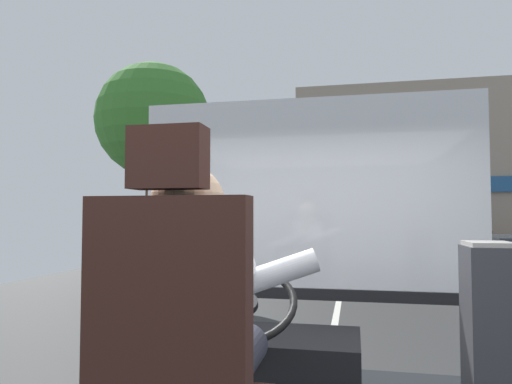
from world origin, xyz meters
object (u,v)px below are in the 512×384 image
at_px(steering_console, 262,366).
at_px(fare_box, 492,352).
at_px(bus_driver, 194,316).
at_px(parked_car_black, 445,239).
at_px(driver_seat, 180,383).
at_px(parked_car_red, 460,247).

bearing_deg(steering_console, fare_box, -19.35).
xyz_separation_m(bus_driver, parked_car_black, (4.63, 21.40, -0.77)).
bearing_deg(fare_box, parked_car_black, 80.30).
bearing_deg(steering_console, parked_car_black, 77.10).
bearing_deg(driver_seat, parked_car_black, 77.85).
height_order(bus_driver, parked_car_black, bus_driver).
height_order(driver_seat, fare_box, driver_seat).
bearing_deg(bus_driver, steering_console, 90.00).
relative_size(bus_driver, parked_car_red, 0.20).
height_order(driver_seat, parked_car_black, driver_seat).
xyz_separation_m(bus_driver, steering_console, (-0.00, 1.16, -0.52)).
distance_m(bus_driver, parked_car_red, 17.04).
relative_size(bus_driver, parked_car_black, 0.19).
distance_m(bus_driver, steering_console, 1.27).
bearing_deg(steering_console, parked_car_red, 74.55).
distance_m(bus_driver, fare_box, 1.38).
bearing_deg(parked_car_red, parked_car_black, 85.37).
bearing_deg(parked_car_red, fare_box, -101.26).
xyz_separation_m(bus_driver, fare_box, (1.11, 0.77, -0.27)).
bearing_deg(steering_console, bus_driver, -90.00).
distance_m(steering_console, parked_car_black, 20.76).
relative_size(driver_seat, parked_car_red, 0.33).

